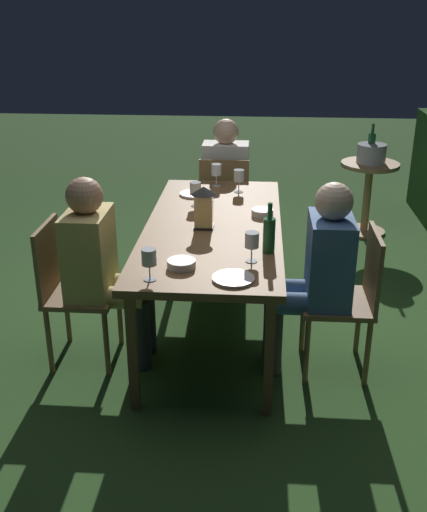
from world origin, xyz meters
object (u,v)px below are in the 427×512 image
Objects in this scene: chair_side_left_b at (70,286)px; plate_a at (233,278)px; wine_glass_a at (216,171)px; plate_b at (195,194)px; person_in_mustard at (101,263)px; green_bottle_on_table at (269,234)px; person_in_cream at (226,178)px; bowl_bread at (181,264)px; person_in_blue at (317,270)px; side_table at (368,187)px; dining_table at (214,232)px; wine_glass_e at (195,190)px; wine_glass_c at (149,259)px; wine_glass_d at (252,241)px; chair_head_near at (225,202)px; chair_side_right_b at (350,295)px; wine_glass_b at (239,177)px; lantern_centerpiece at (204,205)px; ice_bucket at (371,152)px; bowl_olives at (262,212)px.

plate_a is (0.38, 0.98, 0.26)m from chair_side_left_b.
wine_glass_a is 0.77× the size of plate_b.
green_bottle_on_table is at bearing 90.34° from person_in_mustard.
bowl_bread is at bearing -3.20° from person_in_cream.
person_in_blue is 1.45m from chair_side_left_b.
side_table is (-0.47, 1.29, -0.19)m from person_in_cream.
dining_table is at bearing 2.82° from wine_glass_a.
person_in_cream is at bearing 172.15° from wine_glass_e.
green_bottle_on_table reaches higher than wine_glass_c.
wine_glass_d is (1.45, 0.29, 0.00)m from wine_glass_a.
person_in_blue is (1.70, 0.62, 0.15)m from chair_head_near.
person_in_cream is 2.33m from wine_glass_c.
bowl_bread is at bearing -28.46° from side_table.
dining_table is 0.95m from chair_side_right_b.
wine_glass_b is at bearing 48.39° from wine_glass_a.
person_in_mustard is 3.96× the size of green_bottle_on_table.
wine_glass_c is at bearing -7.05° from chair_head_near.
person_in_blue is at bearing 60.63° from lantern_centerpiece.
plate_a is (1.53, 0.03, -0.11)m from wine_glass_b.
wine_glass_a is 1.47m from wine_glass_d.
person_in_blue reaches higher than chair_side_left_b.
chair_side_left_b is 1.08m from plate_a.
lantern_centerpiece is 0.77× the size of ice_bucket.
bowl_olives is at bearing 125.05° from lantern_centerpiece.
dining_table is at bearing -168.87° from plate_a.
plate_b is (-1.06, 0.44, 0.11)m from person_in_mustard.
chair_side_right_b is at bearing 119.98° from plate_a.
wine_glass_e is at bearing 149.53° from person_in_mustard.
dining_table is 0.22m from lantern_centerpiece.
wine_glass_e is (0.89, -0.15, 0.37)m from chair_head_near.
dining_table is at bearing 16.69° from plate_b.
person_in_blue is 1.32× the size of chair_side_left_b.
ice_bucket is at bearing 151.56° from bowl_bread.
chair_head_near is 1.29× the size of side_table.
green_bottle_on_table is at bearing 46.72° from lantern_centerpiece.
green_bottle_on_table is at bearing 124.53° from wine_glass_c.
person_in_cream is at bearing 156.59° from chair_side_left_b.
plate_a is at bearing 14.81° from wine_glass_e.
person_in_blue is 6.80× the size of wine_glass_a.
plate_a is (0.24, -0.09, -0.11)m from wine_glass_d.
ice_bucket is (-2.60, 1.41, 0.01)m from bowl_bread.
ice_bucket is at bearing 109.95° from person_in_cream.
plate_b is (0.83, -0.18, 0.11)m from person_in_cream.
bowl_bread is (1.31, 0.06, 0.02)m from plate_b.
chair_head_near is at bearing -62.85° from side_table.
plate_b is (-1.20, -0.43, -0.11)m from wine_glass_d.
dining_table is 0.91m from wine_glass_c.
wine_glass_a is 0.25× the size of side_table.
lantern_centerpiece is (-0.38, 0.76, 0.40)m from chair_side_left_b.
wine_glass_a reaches higher than dining_table.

